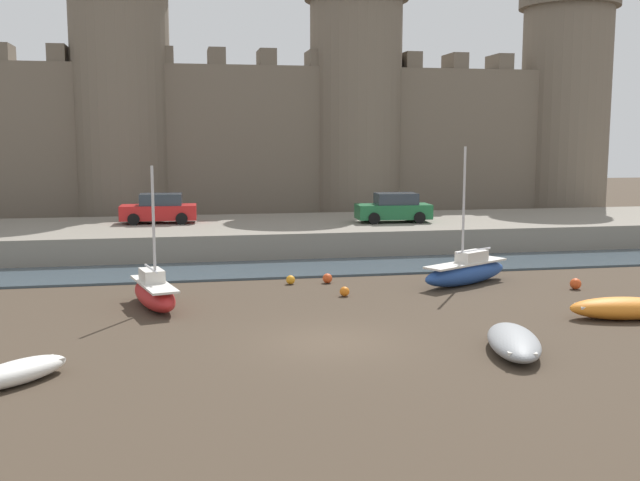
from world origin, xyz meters
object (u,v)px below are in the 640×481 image
rowboat_foreground_left (17,372)px  sailboat_midflat_left (154,293)px  rowboat_midflat_right (624,308)px  car_quay_centre_east (159,209)px  sailboat_midflat_centre (466,271)px  mooring_buoy_near_shore (576,284)px  car_quay_west (394,208)px  mooring_buoy_near_channel (291,280)px  mooring_buoy_mid_mud (345,291)px  mooring_buoy_off_centre (327,278)px  rowboat_foreground_centre (514,341)px

rowboat_foreground_left → sailboat_midflat_left: bearing=68.4°
rowboat_midflat_right → car_quay_centre_east: size_ratio=0.91×
sailboat_midflat_centre → mooring_buoy_near_shore: (3.95, -1.78, -0.34)m
car_quay_west → mooring_buoy_near_channel: bearing=-127.0°
sailboat_midflat_centre → car_quay_west: sailboat_midflat_centre is taller
rowboat_foreground_left → mooring_buoy_mid_mud: 13.30m
rowboat_foreground_left → car_quay_centre_east: 23.14m
sailboat_midflat_left → mooring_buoy_near_shore: bearing=0.7°
mooring_buoy_off_centre → rowboat_foreground_left: bearing=-132.1°
rowboat_midflat_right → mooring_buoy_off_centre: bearing=136.9°
mooring_buoy_near_channel → mooring_buoy_off_centre: bearing=-2.1°
sailboat_midflat_centre → car_quay_west: bearing=89.3°
sailboat_midflat_left → mooring_buoy_near_channel: bearing=31.7°
sailboat_midflat_centre → mooring_buoy_near_shore: size_ratio=12.74×
sailboat_midflat_left → mooring_buoy_mid_mud: size_ratio=13.46×
rowboat_foreground_centre → mooring_buoy_near_shore: size_ratio=8.80×
car_quay_centre_east → mooring_buoy_mid_mud: bearing=-63.3°
mooring_buoy_near_shore → sailboat_midflat_left: bearing=-179.3°
sailboat_midflat_centre → mooring_buoy_mid_mud: size_ratio=15.07×
rowboat_foreground_left → sailboat_midflat_centre: sailboat_midflat_centre is taller
mooring_buoy_near_channel → sailboat_midflat_centre: bearing=-11.0°
rowboat_foreground_centre → mooring_buoy_near_shore: (6.37, 7.85, -0.11)m
sailboat_midflat_left → mooring_buoy_mid_mud: bearing=5.0°
car_quay_centre_east → sailboat_midflat_left: bearing=-89.6°
mooring_buoy_mid_mud → mooring_buoy_off_centre: bearing=92.8°
sailboat_midflat_left → mooring_buoy_mid_mud: (7.12, 0.62, -0.37)m
mooring_buoy_near_shore → rowboat_foreground_left: bearing=-157.7°
mooring_buoy_near_shore → car_quay_centre_east: 22.36m
rowboat_midflat_right → car_quay_centre_east: bearing=128.4°
sailboat_midflat_centre → car_quay_centre_east: bearing=134.2°
sailboat_midflat_left → sailboat_midflat_centre: bearing=8.9°
car_quay_west → mooring_buoy_near_shore: bearing=-73.4°
rowboat_midflat_right → car_quay_west: 18.03m
mooring_buoy_near_shore → car_quay_centre_east: car_quay_centre_east is taller
rowboat_midflat_right → rowboat_foreground_centre: (-5.35, -2.97, -0.06)m
rowboat_midflat_right → mooring_buoy_mid_mud: (-8.40, 5.31, -0.20)m
sailboat_midflat_centre → car_quay_west: size_ratio=1.37×
mooring_buoy_near_channel → car_quay_centre_east: size_ratio=0.09×
mooring_buoy_off_centre → mooring_buoy_mid_mud: bearing=-87.2°
rowboat_foreground_left → car_quay_west: bearing=52.8°
sailboat_midflat_centre → mooring_buoy_off_centre: 5.77m
mooring_buoy_mid_mud → car_quay_centre_east: 16.21m
rowboat_foreground_left → mooring_buoy_off_centre: 15.07m
sailboat_midflat_centre → sailboat_midflat_left: size_ratio=1.12×
rowboat_foreground_left → rowboat_midflat_right: 18.91m
mooring_buoy_mid_mud → rowboat_midflat_right: bearing=-32.3°
rowboat_foreground_centre → sailboat_midflat_centre: bearing=75.9°
sailboat_midflat_centre → rowboat_foreground_centre: bearing=-104.1°
mooring_buoy_mid_mud → car_quay_west: car_quay_west is taller
mooring_buoy_mid_mud → mooring_buoy_near_shore: 9.43m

